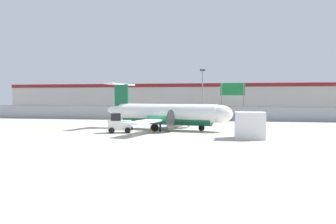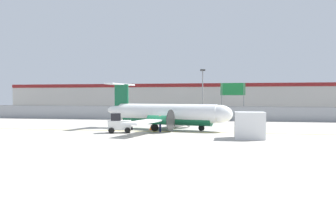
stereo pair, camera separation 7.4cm
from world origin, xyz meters
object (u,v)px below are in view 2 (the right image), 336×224
parked_car_0 (96,112)px  parked_car_3 (189,110)px  parked_car_2 (172,110)px  traffic_cone_near_left (151,127)px  parked_car_5 (241,113)px  cargo_container (250,125)px  parked_car_6 (273,111)px  parked_car_1 (144,110)px  traffic_cone_near_right (171,126)px  baggage_tug (119,124)px  commuter_airplane (169,114)px  highway_sign (233,92)px  apron_light_pole (203,91)px  ground_crew_worker (160,122)px  parked_car_4 (219,112)px

parked_car_0 → parked_car_3: (15.50, 7.63, 0.00)m
parked_car_0 → parked_car_2: 16.23m
traffic_cone_near_left → parked_car_0: parked_car_0 is taller
parked_car_5 → parked_car_3: bearing=-39.3°
cargo_container → parked_car_6: 34.57m
traffic_cone_near_left → parked_car_0: bearing=125.1°
cargo_container → parked_car_1: cargo_container is taller
traffic_cone_near_right → parked_car_1: parked_car_1 is taller
baggage_tug → cargo_container: 12.23m
traffic_cone_near_right → parked_car_0: (-16.41, 18.85, 0.58)m
baggage_tug → parked_car_0: bearing=99.8°
traffic_cone_near_right → parked_car_0: parked_car_0 is taller
commuter_airplane → parked_car_6: size_ratio=3.67×
parked_car_2 → parked_car_3: (3.91, -3.74, 0.00)m
parked_car_3 → parked_car_0: bearing=-157.6°
highway_sign → cargo_container: bearing=-87.5°
parked_car_2 → apron_light_pole: 21.42m
parked_car_0 → parked_car_5: 24.78m
commuter_airplane → traffic_cone_near_left: bearing=-140.3°
traffic_cone_near_right → parked_car_5: 20.51m
parked_car_1 → highway_sign: highway_sign is taller
commuter_airplane → ground_crew_worker: (-0.37, -2.69, -0.65)m
baggage_tug → parked_car_2: 35.38m
parked_car_2 → ground_crew_worker: bearing=104.8°
ground_crew_worker → apron_light_pole: (3.12, 14.37, 3.35)m
parked_car_4 → parked_car_1: bearing=163.2°
commuter_airplane → parked_car_5: commuter_airplane is taller
cargo_container → parked_car_5: 26.21m
parked_car_0 → parked_car_4: size_ratio=0.98×
commuter_airplane → apron_light_pole: apron_light_pole is taller
parked_car_0 → highway_sign: 24.01m
parked_car_5 → apron_light_pole: apron_light_pole is taller
parked_car_5 → cargo_container: bearing=89.5°
parked_car_2 → highway_sign: bearing=133.6°
parked_car_1 → parked_car_4: bearing=-20.7°
parked_car_5 → parked_car_2: bearing=-40.4°
commuter_airplane → apron_light_pole: 12.29m
parked_car_4 → parked_car_0: bearing=-170.5°
baggage_tug → parked_car_3: size_ratio=0.59×
apron_light_pole → traffic_cone_near_left: bearing=-109.6°
cargo_container → highway_sign: size_ratio=0.44×
parked_car_3 → parked_car_6: size_ratio=0.99×
parked_car_2 → parked_car_4: size_ratio=1.00×
parked_car_1 → parked_car_5: size_ratio=1.02×
ground_crew_worker → parked_car_0: size_ratio=0.39×
traffic_cone_near_left → parked_car_5: bearing=64.0°
traffic_cone_near_left → apron_light_pole: apron_light_pole is taller
commuter_airplane → cargo_container: 10.09m
parked_car_5 → highway_sign: 5.78m
highway_sign → commuter_airplane: bearing=-114.3°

